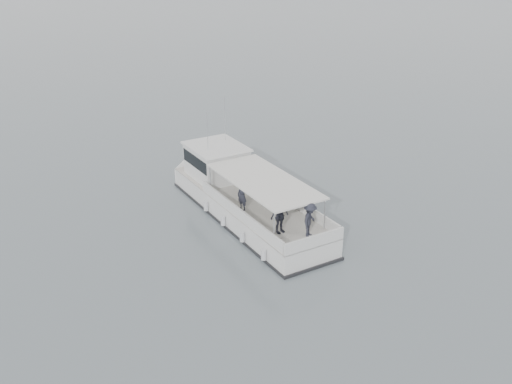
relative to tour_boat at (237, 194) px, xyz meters
The scene contains 2 objects.
ground 3.42m from the tour_boat, 29.88° to the right, with size 1400.00×1400.00×0.00m, color slate.
tour_boat is the anchor object (origin of this frame).
Camera 1 is at (13.59, -20.54, 13.33)m, focal length 40.00 mm.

